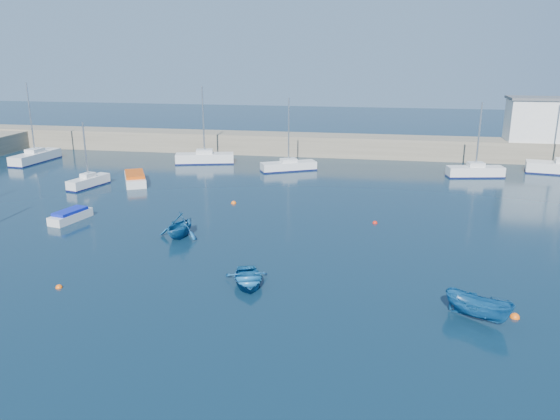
% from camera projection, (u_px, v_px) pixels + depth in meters
% --- Properties ---
extents(ground, '(220.00, 220.00, 0.00)m').
position_uv_depth(ground, '(191.00, 309.00, 29.18)').
color(ground, '#0B2233').
rests_on(ground, ground).
extents(back_wall, '(96.00, 4.50, 2.60)m').
position_uv_depth(back_wall, '(305.00, 144.00, 72.26)').
color(back_wall, '#7A715D').
rests_on(back_wall, ground).
extents(harbor_office, '(10.00, 4.00, 5.00)m').
position_uv_depth(harbor_office, '(551.00, 121.00, 66.11)').
color(harbor_office, silver).
rests_on(harbor_office, back_wall).
extents(sailboat_3, '(2.53, 4.99, 6.54)m').
position_uv_depth(sailboat_3, '(89.00, 181.00, 55.10)').
color(sailboat_3, silver).
rests_on(sailboat_3, ground).
extents(sailboat_4, '(2.71, 7.47, 9.61)m').
position_uv_depth(sailboat_4, '(36.00, 157.00, 67.34)').
color(sailboat_4, silver).
rests_on(sailboat_4, ground).
extents(sailboat_5, '(7.26, 3.69, 9.25)m').
position_uv_depth(sailboat_5, '(205.00, 158.00, 66.63)').
color(sailboat_5, silver).
rests_on(sailboat_5, ground).
extents(sailboat_6, '(6.43, 4.50, 8.27)m').
position_uv_depth(sailboat_6, '(289.00, 166.00, 62.63)').
color(sailboat_6, silver).
rests_on(sailboat_6, ground).
extents(sailboat_7, '(6.23, 2.86, 8.07)m').
position_uv_depth(sailboat_7, '(475.00, 171.00, 59.46)').
color(sailboat_7, silver).
rests_on(sailboat_7, ground).
extents(motorboat_1, '(2.12, 3.97, 0.93)m').
position_uv_depth(motorboat_1, '(70.00, 216.00, 44.23)').
color(motorboat_1, silver).
rests_on(motorboat_1, ground).
extents(motorboat_2, '(4.25, 5.77, 1.13)m').
position_uv_depth(motorboat_2, '(135.00, 178.00, 56.66)').
color(motorboat_2, silver).
rests_on(motorboat_2, ground).
extents(dinghy_center, '(3.53, 4.20, 0.74)m').
position_uv_depth(dinghy_center, '(248.00, 279.00, 32.14)').
color(dinghy_center, '#135085').
rests_on(dinghy_center, ground).
extents(dinghy_left, '(3.55, 3.94, 1.84)m').
position_uv_depth(dinghy_left, '(180.00, 225.00, 40.19)').
color(dinghy_left, '#135085').
rests_on(dinghy_left, ground).
extents(dinghy_right, '(3.77, 3.03, 1.39)m').
position_uv_depth(dinghy_right, '(478.00, 307.00, 27.89)').
color(dinghy_right, '#135085').
rests_on(dinghy_right, ground).
extents(buoy_0, '(0.40, 0.40, 0.40)m').
position_uv_depth(buoy_0, '(59.00, 288.00, 31.85)').
color(buoy_0, '#FF5D0D').
rests_on(buoy_0, ground).
extents(buoy_1, '(0.41, 0.41, 0.41)m').
position_uv_depth(buoy_1, '(375.00, 223.00, 43.68)').
color(buoy_1, red).
rests_on(buoy_1, ground).
extents(buoy_2, '(0.50, 0.50, 0.50)m').
position_uv_depth(buoy_2, '(515.00, 318.00, 28.29)').
color(buoy_2, '#FF5D0D').
rests_on(buoy_2, ground).
extents(buoy_3, '(0.47, 0.47, 0.47)m').
position_uv_depth(buoy_3, '(234.00, 203.00, 49.33)').
color(buoy_3, '#FF5D0D').
rests_on(buoy_3, ground).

